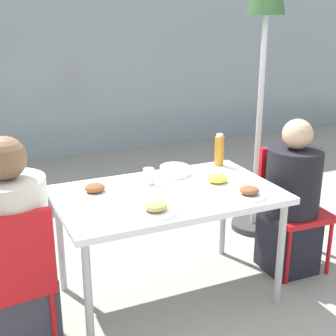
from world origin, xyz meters
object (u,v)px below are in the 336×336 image
person_left (16,256)px  bottle (219,150)px  chair_right (290,199)px  drinking_cup (149,176)px  chair_left (11,274)px  person_right (291,203)px  salad_bowl (174,171)px

person_left → bottle: bearing=9.8°
chair_right → drinking_cup: 1.06m
person_left → bottle: size_ratio=5.27×
chair_left → person_left: (0.04, 0.09, 0.05)m
chair_left → person_right: bearing=-2.0°
chair_left → chair_right: (1.91, 0.25, 0.00)m
chair_right → person_left: bearing=6.9°
chair_left → person_left: 0.11m
person_left → drinking_cup: 0.93m
bottle → person_right: bearing=-43.9°
person_right → drinking_cup: size_ratio=10.66×
person_left → salad_bowl: 1.15m
person_right → salad_bowl: person_right is taller
chair_left → chair_right: same height
bottle → chair_right: bearing=-33.3°
person_left → chair_right: size_ratio=1.38×
chair_left → chair_right: bearing=0.2°
person_left → drinking_cup: bearing=11.2°
drinking_cup → salad_bowl: bearing=21.7°
chair_left → person_right: 1.87m
chair_left → salad_bowl: chair_left is taller
person_right → drinking_cup: bearing=-9.7°
person_right → bottle: size_ratio=4.84×
bottle → drinking_cup: 0.62m
chair_right → person_right: (-0.05, -0.08, 0.00)m
drinking_cup → salad_bowl: drinking_cup is taller
chair_right → salad_bowl: bearing=-12.5°
person_right → drinking_cup: person_right is taller
person_right → drinking_cup: (-0.97, 0.20, 0.27)m
bottle → drinking_cup: size_ratio=2.20×
chair_right → drinking_cup: bearing=-4.8°
bottle → salad_bowl: size_ratio=1.18×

